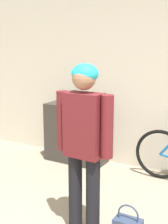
# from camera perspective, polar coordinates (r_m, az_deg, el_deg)

# --- Properties ---
(side_shelf) EXTENTS (0.92, 0.42, 0.90)m
(side_shelf) POSITION_cam_1_polar(r_m,az_deg,el_deg) (4.79, -1.44, -3.86)
(side_shelf) COLOR #38332D
(side_shelf) RESTS_ON ground_plane
(person) EXTENTS (0.57, 0.23, 1.62)m
(person) POSITION_cam_1_polar(r_m,az_deg,el_deg) (2.81, 0.02, -4.36)
(person) COLOR black
(person) RESTS_ON ground_plane
(banana) EXTENTS (0.28, 0.08, 0.04)m
(banana) POSITION_cam_1_polar(r_m,az_deg,el_deg) (4.65, 0.39, 1.61)
(banana) COLOR #EAD64C
(banana) RESTS_ON side_shelf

